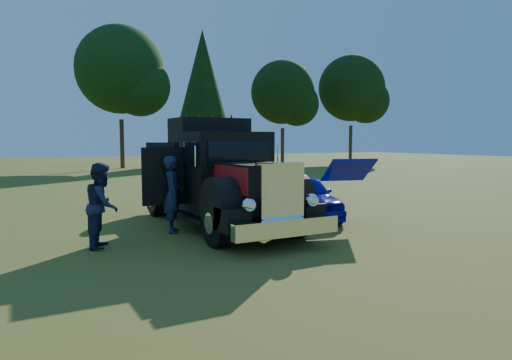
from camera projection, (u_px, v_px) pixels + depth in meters
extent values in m
plane|color=#42601C|center=(226.00, 242.00, 10.71)|extent=(120.00, 120.00, 0.00)
cylinder|color=#2D2116|center=(203.00, 142.00, 43.81)|extent=(0.36, 0.36, 4.50)
cone|color=black|center=(203.00, 80.00, 43.30)|extent=(5.00, 5.00, 9.38)
cylinder|color=#2D2116|center=(282.00, 146.00, 46.31)|extent=(0.36, 0.36, 3.60)
sphere|color=black|center=(283.00, 92.00, 45.84)|extent=(6.40, 6.40, 6.40)
sphere|color=black|center=(297.00, 104.00, 45.81)|extent=(4.40, 4.40, 4.40)
cylinder|color=#2D2116|center=(350.00, 144.00, 49.19)|extent=(0.36, 0.36, 3.96)
sphere|color=black|center=(351.00, 88.00, 48.68)|extent=(7.04, 7.04, 7.04)
sphere|color=black|center=(366.00, 101.00, 48.64)|extent=(4.84, 4.84, 4.84)
cylinder|color=#2D2116|center=(122.00, 144.00, 38.74)|extent=(0.36, 0.36, 4.14)
sphere|color=black|center=(120.00, 70.00, 38.19)|extent=(7.36, 7.36, 7.36)
sphere|color=black|center=(140.00, 86.00, 38.16)|extent=(5.06, 5.06, 5.06)
cylinder|color=black|center=(217.00, 223.00, 10.15)|extent=(0.32, 1.10, 1.10)
cylinder|color=black|center=(296.00, 215.00, 11.14)|extent=(0.32, 1.10, 1.10)
cylinder|color=black|center=(156.00, 199.00, 14.36)|extent=(0.32, 1.10, 1.10)
cylinder|color=black|center=(218.00, 195.00, 15.35)|extent=(0.32, 1.10, 1.10)
cylinder|color=black|center=(167.00, 198.00, 14.51)|extent=(0.32, 1.10, 1.10)
cylinder|color=black|center=(209.00, 195.00, 15.19)|extent=(0.32, 1.10, 1.10)
cube|color=black|center=(215.00, 203.00, 12.92)|extent=(1.60, 6.40, 0.28)
cube|color=white|center=(287.00, 228.00, 9.54)|extent=(2.50, 0.22, 0.36)
cube|color=white|center=(280.00, 193.00, 9.75)|extent=(1.05, 0.30, 1.30)
cube|color=black|center=(256.00, 187.00, 10.66)|extent=(1.35, 1.80, 1.10)
cube|color=#A01116|center=(230.00, 179.00, 10.32)|extent=(0.02, 1.80, 0.60)
cube|color=#A01116|center=(282.00, 177.00, 10.97)|extent=(0.02, 1.80, 0.60)
cylinder|color=black|center=(221.00, 205.00, 10.16)|extent=(0.55, 1.24, 1.24)
cylinder|color=black|center=(293.00, 199.00, 11.06)|extent=(0.55, 1.24, 1.24)
sphere|color=white|center=(249.00, 205.00, 9.33)|extent=(0.32, 0.32, 0.32)
sphere|color=white|center=(311.00, 201.00, 10.07)|extent=(0.32, 0.32, 0.32)
cube|color=black|center=(229.00, 172.00, 12.00)|extent=(2.05, 1.30, 2.10)
cube|color=black|center=(240.00, 154.00, 11.37)|extent=(1.70, 0.05, 0.65)
cube|color=black|center=(210.00, 162.00, 13.12)|extent=(2.05, 1.30, 2.50)
cube|color=black|center=(190.00, 185.00, 14.64)|extent=(2.00, 2.00, 0.35)
cube|color=black|center=(163.00, 176.00, 11.81)|extent=(1.10, 0.12, 1.50)
cube|color=maroon|center=(163.00, 182.00, 11.86)|extent=(0.85, 0.07, 0.75)
imported|color=#063293|center=(302.00, 196.00, 14.00)|extent=(2.60, 4.22, 1.34)
cube|color=#063293|center=(349.00, 170.00, 12.70)|extent=(1.50, 1.25, 0.67)
imported|color=#1C2A41|center=(173.00, 194.00, 11.74)|extent=(0.68, 0.83, 1.98)
imported|color=navy|center=(102.00, 205.00, 10.11)|extent=(0.99, 1.11, 1.89)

